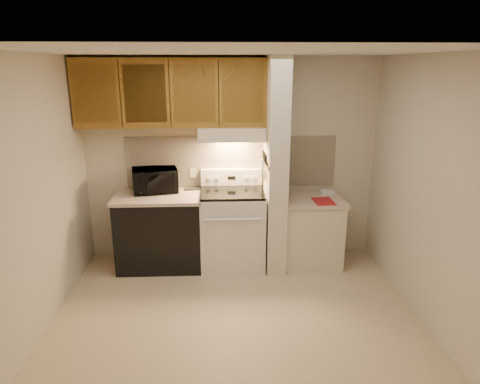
{
  "coord_description": "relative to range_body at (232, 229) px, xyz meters",
  "views": [
    {
      "loc": [
        -0.14,
        -3.73,
        2.39
      ],
      "look_at": [
        0.07,
        0.75,
        1.06
      ],
      "focal_mm": 32.0,
      "sensor_mm": 36.0,
      "label": 1
    }
  ],
  "objects": [
    {
      "name": "knife_strip",
      "position": [
        0.39,
        -0.06,
        0.86
      ],
      "size": [
        0.02,
        0.42,
        0.04
      ],
      "primitive_type": "cube",
      "color": "black",
      "rests_on": "partition_pillar"
    },
    {
      "name": "knife_handle_b",
      "position": [
        0.38,
        -0.13,
        0.91
      ],
      "size": [
        0.02,
        0.02,
        0.1
      ],
      "primitive_type": "cylinder",
      "color": "black",
      "rests_on": "knife_strip"
    },
    {
      "name": "range_body",
      "position": [
        0.0,
        0.0,
        0.0
      ],
      "size": [
        0.76,
        0.65,
        0.92
      ],
      "primitive_type": "cube",
      "color": "silver",
      "rests_on": "floor"
    },
    {
      "name": "knife_handle_a",
      "position": [
        0.38,
        -0.22,
        0.91
      ],
      "size": [
        0.02,
        0.02,
        0.1
      ],
      "primitive_type": "cylinder",
      "color": "black",
      "rests_on": "knife_strip"
    },
    {
      "name": "right_cab_base",
      "position": [
        0.97,
        -0.01,
        -0.06
      ],
      "size": [
        0.7,
        0.6,
        0.81
      ],
      "primitive_type": "cube",
      "color": "beige",
      "rests_on": "floor"
    },
    {
      "name": "wall_back",
      "position": [
        0.0,
        0.34,
        0.79
      ],
      "size": [
        3.6,
        2.5,
        0.02
      ],
      "primitive_type": "cube",
      "rotation": [
        1.57,
        0.0,
        0.0
      ],
      "color": "beige",
      "rests_on": "floor"
    },
    {
      "name": "partition_pillar",
      "position": [
        0.51,
        -0.01,
        0.79
      ],
      "size": [
        0.22,
        0.7,
        2.5
      ],
      "primitive_type": "cube",
      "color": "beige",
      "rests_on": "floor"
    },
    {
      "name": "upper_cabinets",
      "position": [
        -0.69,
        0.17,
        1.62
      ],
      "size": [
        2.18,
        0.33,
        0.77
      ],
      "primitive_type": "cube",
      "color": "brown",
      "rests_on": "wall_back"
    },
    {
      "name": "spoon_rest",
      "position": [
        -0.48,
        0.21,
        0.46
      ],
      "size": [
        0.22,
        0.08,
        0.01
      ],
      "primitive_type": "cube",
      "rotation": [
        0.0,
        0.0,
        0.03
      ],
      "color": "black",
      "rests_on": "left_countertop"
    },
    {
      "name": "pillar_trim",
      "position": [
        0.39,
        -0.01,
        0.84
      ],
      "size": [
        0.01,
        0.7,
        0.04
      ],
      "primitive_type": "cube",
      "color": "brown",
      "rests_on": "partition_pillar"
    },
    {
      "name": "dishwasher_front",
      "position": [
        -0.88,
        0.01,
        -0.03
      ],
      "size": [
        1.0,
        0.63,
        0.87
      ],
      "primitive_type": "cube",
      "color": "black",
      "rests_on": "floor"
    },
    {
      "name": "knife_handle_d",
      "position": [
        0.38,
        0.01,
        0.91
      ],
      "size": [
        0.02,
        0.02,
        0.1
      ],
      "primitive_type": "cylinder",
      "color": "black",
      "rests_on": "knife_strip"
    },
    {
      "name": "range_knob_left_inner",
      "position": [
        -0.18,
        0.24,
        0.59
      ],
      "size": [
        0.05,
        0.02,
        0.05
      ],
      "primitive_type": "cylinder",
      "rotation": [
        1.57,
        0.0,
        0.0
      ],
      "color": "silver",
      "rests_on": "range_backguard"
    },
    {
      "name": "oven_window",
      "position": [
        0.0,
        -0.32,
        0.04
      ],
      "size": [
        0.5,
        0.01,
        0.3
      ],
      "primitive_type": "cube",
      "color": "black",
      "rests_on": "range_body"
    },
    {
      "name": "cab_gap_b",
      "position": [
        -0.69,
        0.01,
        1.62
      ],
      "size": [
        0.01,
        0.01,
        0.73
      ],
      "primitive_type": "cube",
      "color": "black",
      "rests_on": "upper_cabinets"
    },
    {
      "name": "knife_blade_e",
      "position": [
        0.38,
        0.11,
        0.75
      ],
      "size": [
        0.01,
        0.04,
        0.18
      ],
      "primitive_type": "cube",
      "color": "silver",
      "rests_on": "knife_strip"
    },
    {
      "name": "wall_right",
      "position": [
        1.8,
        -1.16,
        0.79
      ],
      "size": [
        0.02,
        3.0,
        2.5
      ],
      "primitive_type": "cube",
      "color": "beige",
      "rests_on": "floor"
    },
    {
      "name": "cab_door_b",
      "position": [
        -0.96,
        0.01,
        1.62
      ],
      "size": [
        0.46,
        0.01,
        0.63
      ],
      "primitive_type": "cube",
      "color": "brown",
      "rests_on": "upper_cabinets"
    },
    {
      "name": "range_display",
      "position": [
        0.0,
        0.24,
        0.59
      ],
      "size": [
        0.1,
        0.01,
        0.04
      ],
      "primitive_type": "cube",
      "color": "black",
      "rests_on": "range_backguard"
    },
    {
      "name": "teal_jar",
      "position": [
        -0.83,
        0.23,
        0.5
      ],
      "size": [
        0.12,
        0.12,
        0.1
      ],
      "primitive_type": "cylinder",
      "rotation": [
        0.0,
        0.0,
        -0.42
      ],
      "color": "#236A6A",
      "rests_on": "left_countertop"
    },
    {
      "name": "hood_lip",
      "position": [
        0.0,
        -0.08,
        1.12
      ],
      "size": [
        0.78,
        0.04,
        0.06
      ],
      "primitive_type": "cube",
      "color": "beige",
      "rests_on": "range_hood"
    },
    {
      "name": "outlet",
      "position": [
        -0.48,
        0.32,
        0.64
      ],
      "size": [
        0.08,
        0.01,
        0.12
      ],
      "primitive_type": "cube",
      "color": "beige",
      "rests_on": "backsplash"
    },
    {
      "name": "knife_blade_a",
      "position": [
        0.38,
        -0.22,
        0.76
      ],
      "size": [
        0.01,
        0.03,
        0.16
      ],
      "primitive_type": "cube",
      "color": "silver",
      "rests_on": "knife_strip"
    },
    {
      "name": "range_backguard",
      "position": [
        0.0,
        0.28,
        0.59
      ],
      "size": [
        0.76,
        0.08,
        0.2
      ],
      "primitive_type": "cube",
      "color": "silver",
      "rests_on": "range_body"
    },
    {
      "name": "range_knob_left_outer",
      "position": [
        -0.28,
        0.24,
        0.59
      ],
      "size": [
        0.05,
        0.02,
        0.05
      ],
      "primitive_type": "cylinder",
      "rotation": [
        1.57,
        0.0,
        0.0
      ],
      "color": "silver",
      "rests_on": "range_backguard"
    },
    {
      "name": "backsplash",
      "position": [
        0.0,
        0.33,
        0.78
      ],
      "size": [
        2.6,
        0.02,
        0.63
      ],
      "primitive_type": "cube",
      "color": "white",
      "rests_on": "wall_back"
    },
    {
      "name": "wall_left",
      "position": [
        -1.8,
        -1.16,
        0.79
      ],
      "size": [
        0.02,
        3.0,
        2.5
      ],
      "primitive_type": "cube",
      "color": "beige",
      "rests_on": "floor"
    },
    {
      "name": "knife_handle_e",
      "position": [
        0.38,
        0.12,
        0.91
      ],
      "size": [
        0.02,
        0.02,
        0.1
      ],
      "primitive_type": "cylinder",
      "color": "black",
      "rests_on": "knife_strip"
    },
    {
      "name": "cab_door_c",
      "position": [
        -0.42,
        0.01,
        1.62
      ],
      "size": [
        0.46,
        0.01,
        0.63
      ],
      "primitive_type": "cube",
      "color": "brown",
      "rests_on": "upper_cabinets"
    },
    {
      "name": "cab_door_a",
      "position": [
        -1.51,
        0.01,
        1.62
      ],
      "size": [
        0.46,
        0.01,
        0.63
      ],
      "primitive_type": "cube",
      "color": "brown",
      "rests_on": "upper_cabinets"
    },
    {
      "name": "cab_gap_a",
      "position": [
        -1.23,
        0.01,
        1.62
      ],
      "size": [
        0.01,
        0.01,
        0.73
      ],
      "primitive_type": "cube",
      "color": "black",
      "rests_on": "upper_cabinets"
    },
    {
      "name": "knife_blade_d",
      "position": [
        0.38,
        0.03,
        0.76
      ],
      "size": [
        0.01,
        0.04,
        0.16
      ],
      "primitive_type": "cube",
      "color": "silver",
      "rests_on": "knife_strip"
    },
    {
      "name": "oven_handle",
      "position": [
        0.0,
        -0.35,
        0.26
      ],
      "size": [
        0.65,
        0.02,
        0.02
      ],
      "primitive_type": "cylinder",
      "rotation": [
        0.0,
        1.57,
        0.0
      ],
      "color": "silver",
      "rests_on": "range_body"
    },
    {
      "name": "range_hood",
      "position": [
        0.0,
        0.12,
        1.17
      ],
      "size": [
        0.78,
        0.44,
        0.15
      ],
      "primitive_type": "cube",
      "color": "beige",
      "rests_on": "upper_cabinets"
    },
    {
      "name": "cab_gap_c",
      "position": [
        -0.14,
        0.01,
        1.62
      ],
      "size": [
        0.01,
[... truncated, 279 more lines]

